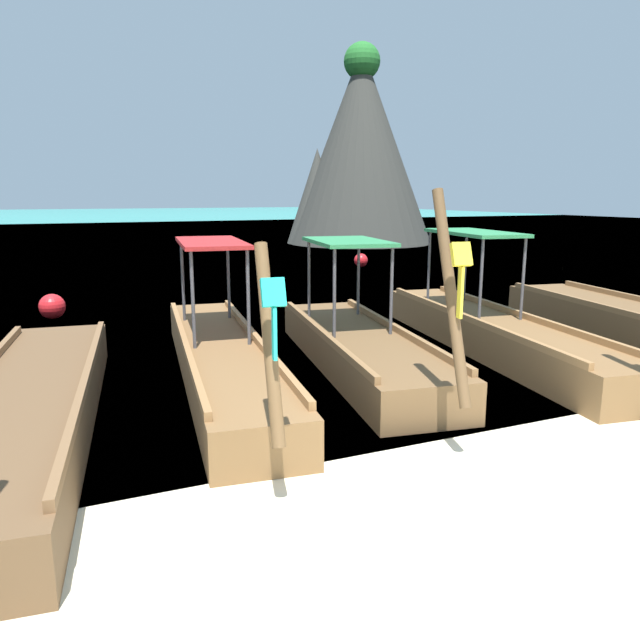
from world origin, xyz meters
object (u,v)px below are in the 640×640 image
(longtail_boat_blue_ribbon, at_px, (30,410))
(karst_rock, at_px, (357,151))
(longtail_boat_yellow_ribbon, at_px, (360,346))
(longtail_boat_turquoise_ribbon, at_px, (222,357))
(longtail_boat_green_ribbon, at_px, (619,321))
(mooring_buoy_far, at_px, (52,307))
(mooring_buoy_near, at_px, (361,260))
(longtail_boat_orange_ribbon, at_px, (494,332))

(longtail_boat_blue_ribbon, xyz_separation_m, karst_rock, (15.82, 23.31, 4.73))
(longtail_boat_blue_ribbon, height_order, longtail_boat_yellow_ribbon, longtail_boat_yellow_ribbon)
(longtail_boat_turquoise_ribbon, bearing_deg, longtail_boat_green_ribbon, -3.19)
(mooring_buoy_far, bearing_deg, mooring_buoy_near, 29.09)
(longtail_boat_orange_ribbon, xyz_separation_m, mooring_buoy_near, (3.55, 11.93, -0.10))
(longtail_boat_turquoise_ribbon, relative_size, longtail_boat_green_ribbon, 1.24)
(longtail_boat_turquoise_ribbon, distance_m, longtail_boat_yellow_ribbon, 2.16)
(longtail_boat_yellow_ribbon, xyz_separation_m, mooring_buoy_far, (-4.46, 5.99, -0.06))
(longtail_boat_yellow_ribbon, distance_m, mooring_buoy_near, 13.34)
(longtail_boat_turquoise_ribbon, xyz_separation_m, karst_rock, (13.32, 22.11, 4.69))
(longtail_boat_yellow_ribbon, height_order, mooring_buoy_far, longtail_boat_yellow_ribbon)
(longtail_boat_turquoise_ribbon, relative_size, karst_rock, 0.68)
(longtail_boat_blue_ribbon, bearing_deg, mooring_buoy_far, 88.49)
(longtail_boat_green_ribbon, relative_size, mooring_buoy_far, 10.59)
(mooring_buoy_far, bearing_deg, longtail_boat_orange_ribbon, -40.85)
(longtail_boat_blue_ribbon, xyz_separation_m, longtail_boat_orange_ribbon, (7.19, 0.89, 0.06))
(longtail_boat_orange_ribbon, bearing_deg, mooring_buoy_near, 73.41)
(longtail_boat_blue_ribbon, bearing_deg, mooring_buoy_near, 50.04)
(longtail_boat_orange_ribbon, distance_m, mooring_buoy_far, 9.26)
(longtail_boat_blue_ribbon, relative_size, longtail_boat_yellow_ribbon, 1.14)
(longtail_boat_orange_ribbon, distance_m, longtail_boat_green_ribbon, 2.86)
(longtail_boat_blue_ribbon, height_order, longtail_boat_green_ribbon, longtail_boat_blue_ribbon)
(mooring_buoy_near, bearing_deg, longtail_boat_turquoise_ribbon, -125.36)
(longtail_boat_blue_ribbon, height_order, karst_rock, karst_rock)
(longtail_boat_green_ribbon, bearing_deg, longtail_boat_turquoise_ribbon, 176.81)
(longtail_boat_orange_ribbon, bearing_deg, karst_rock, 68.94)
(longtail_boat_orange_ribbon, height_order, karst_rock, karst_rock)
(longtail_boat_blue_ribbon, relative_size, karst_rock, 0.67)
(longtail_boat_yellow_ribbon, height_order, longtail_boat_green_ribbon, longtail_boat_yellow_ribbon)
(longtail_boat_green_ribbon, xyz_separation_m, mooring_buoy_near, (0.69, 12.04, -0.07))
(mooring_buoy_near, distance_m, mooring_buoy_far, 12.08)
(karst_rock, distance_m, mooring_buoy_near, 12.60)
(longtail_boat_green_ribbon, bearing_deg, longtail_boat_yellow_ribbon, 178.14)
(longtail_boat_blue_ribbon, xyz_separation_m, longtail_boat_turquoise_ribbon, (2.50, 1.20, 0.04))
(longtail_boat_blue_ribbon, distance_m, longtail_boat_green_ribbon, 10.08)
(mooring_buoy_near, height_order, mooring_buoy_far, mooring_buoy_far)
(longtail_boat_blue_ribbon, xyz_separation_m, longtail_boat_yellow_ribbon, (4.64, 0.95, 0.05))
(longtail_boat_yellow_ribbon, bearing_deg, longtail_boat_green_ribbon, -1.86)
(longtail_boat_orange_ribbon, distance_m, mooring_buoy_near, 12.45)
(mooring_buoy_near, relative_size, mooring_buoy_far, 0.93)
(longtail_boat_blue_ribbon, xyz_separation_m, longtail_boat_green_ribbon, (10.05, 0.78, 0.04))
(mooring_buoy_far, bearing_deg, longtail_boat_yellow_ribbon, -53.35)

